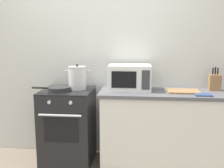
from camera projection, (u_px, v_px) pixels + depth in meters
The scene contains 10 objects.
back_wall at pixel (123, 60), 3.44m from camera, with size 4.40×0.10×2.50m, color silver.
lower_cabinet_right at pixel (171, 131), 3.18m from camera, with size 1.64×0.56×0.88m, color white.
countertop_right at pixel (173, 93), 3.10m from camera, with size 1.70×0.60×0.04m, color #59595E.
stove at pixel (68, 126), 3.28m from camera, with size 0.60×0.64×0.92m.
stock_pot at pixel (77, 78), 3.22m from camera, with size 0.30×0.22×0.30m.
frying_pan at pixel (58, 89), 3.12m from camera, with size 0.45×0.25×0.05m.
microwave at pixel (130, 77), 3.18m from camera, with size 0.50×0.37×0.30m.
cutting_board at pixel (183, 91), 3.07m from camera, with size 0.36×0.26×0.02m, color #997047.
knife_block at pixel (215, 82), 3.15m from camera, with size 0.13×0.10×0.28m.
oven_mitt at pixel (203, 95), 2.89m from camera, with size 0.18×0.14×0.02m, color #33477A.
Camera 1 is at (0.50, -2.47, 1.55)m, focal length 42.85 mm.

